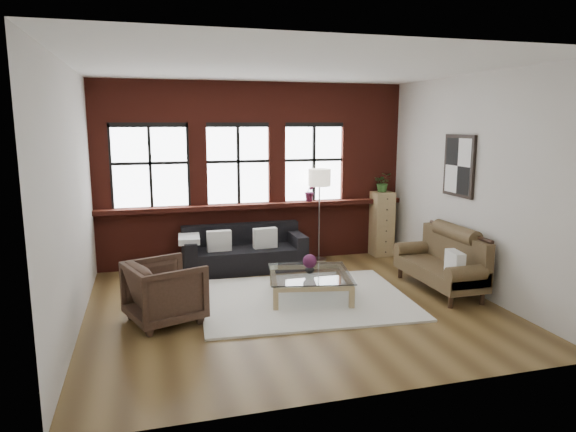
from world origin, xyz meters
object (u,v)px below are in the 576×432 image
object	(u,v)px
coffee_table	(310,286)
floor_lamp	(319,211)
armchair	(165,292)
vase	(310,268)
vintage_settee	(439,261)
dark_sofa	(244,249)
drawer_chest	(382,224)

from	to	relation	value
coffee_table	floor_lamp	xyz separation A→B (m)	(0.80, 1.93, 0.73)
armchair	coffee_table	bearing A→B (deg)	-99.92
vase	vintage_settee	bearing A→B (deg)	-5.31
floor_lamp	dark_sofa	bearing A→B (deg)	-170.01
dark_sofa	coffee_table	distance (m)	1.80
drawer_chest	dark_sofa	bearing A→B (deg)	-173.52
armchair	vintage_settee	bearing A→B (deg)	-107.39
dark_sofa	armchair	size ratio (longest dim) A/B	2.37
coffee_table	vintage_settee	bearing A→B (deg)	-5.31
vase	floor_lamp	distance (m)	2.14
coffee_table	floor_lamp	world-z (taller)	floor_lamp
vintage_settee	vase	size ratio (longest dim) A/B	12.37
vintage_settee	armchair	bearing A→B (deg)	-177.56
dark_sofa	vase	bearing A→B (deg)	-69.33
armchair	coffee_table	size ratio (longest dim) A/B	0.76
armchair	coffee_table	distance (m)	2.08
dark_sofa	drawer_chest	bearing A→B (deg)	6.48
floor_lamp	coffee_table	bearing A→B (deg)	-112.61
vase	drawer_chest	world-z (taller)	drawer_chest
coffee_table	armchair	bearing A→B (deg)	-170.09
floor_lamp	vase	bearing A→B (deg)	-112.61
coffee_table	vase	xyz separation A→B (m)	(0.00, 0.00, 0.26)
armchair	vase	distance (m)	2.07
drawer_chest	vintage_settee	bearing A→B (deg)	-92.57
dark_sofa	vase	world-z (taller)	dark_sofa
armchair	drawer_chest	world-z (taller)	drawer_chest
coffee_table	dark_sofa	bearing A→B (deg)	110.67
vintage_settee	floor_lamp	distance (m)	2.46
dark_sofa	floor_lamp	world-z (taller)	floor_lamp
drawer_chest	coffee_table	bearing A→B (deg)	-136.37
coffee_table	drawer_chest	world-z (taller)	drawer_chest
armchair	floor_lamp	xyz separation A→B (m)	(2.84, 2.28, 0.52)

